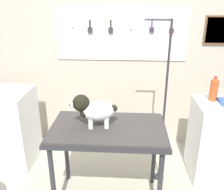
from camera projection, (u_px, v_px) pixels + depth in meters
rear_wall_panel at (115, 59)px, 3.13m from camera, size 4.00×0.11×2.30m
grooming_table at (108, 135)px, 2.24m from camera, size 1.05×0.62×0.80m
grooming_arm at (163, 113)px, 2.49m from camera, size 0.30×0.11×1.71m
dog at (93, 110)px, 2.17m from camera, size 0.42×0.23×0.30m
cabinet_right at (224, 141)px, 2.68m from camera, size 0.68×0.54×0.87m
soda_bottle at (214, 89)px, 2.57m from camera, size 0.08×0.08×0.26m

